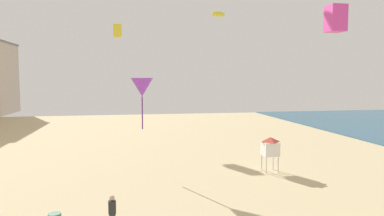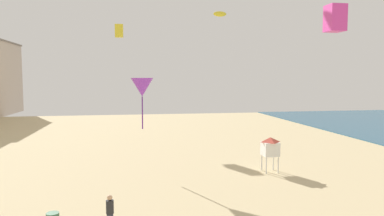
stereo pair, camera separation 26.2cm
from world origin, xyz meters
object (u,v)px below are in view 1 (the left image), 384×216
object	(u,v)px
kite_magenta_box	(336,18)
kite_flyer	(112,211)
kite_yellow_box	(117,31)
kite_purple_delta	(142,87)
kite_yellow_parafoil	(218,14)
lifeguard_stand	(270,147)

from	to	relation	value
kite_magenta_box	kite_flyer	bearing A→B (deg)	-166.23
kite_yellow_box	kite_purple_delta	bearing A→B (deg)	-83.57
kite_yellow_parafoil	kite_purple_delta	bearing A→B (deg)	-119.55
lifeguard_stand	kite_yellow_box	distance (m)	26.81
kite_magenta_box	kite_yellow_box	xyz separation A→B (m)	(-12.84, 27.08, 2.53)
kite_purple_delta	kite_magenta_box	bearing A→B (deg)	-36.01
kite_flyer	kite_yellow_box	xyz separation A→B (m)	(-0.36, 30.14, 11.82)
kite_yellow_parafoil	kite_magenta_box	bearing A→B (deg)	-89.85
lifeguard_stand	kite_flyer	bearing A→B (deg)	-132.56
lifeguard_stand	kite_magenta_box	size ratio (longest dim) A/B	1.70
kite_flyer	lifeguard_stand	bearing A→B (deg)	108.57
kite_flyer	kite_yellow_box	world-z (taller)	kite_yellow_box
lifeguard_stand	kite_yellow_parafoil	xyz separation A→B (m)	(1.49, 21.09, 13.24)
kite_yellow_parafoil	kite_yellow_box	distance (m)	13.00
lifeguard_stand	kite_magenta_box	bearing A→B (deg)	-63.87
kite_yellow_box	lifeguard_stand	bearing A→B (deg)	-62.57
kite_purple_delta	kite_yellow_box	distance (m)	20.54
kite_flyer	kite_magenta_box	distance (m)	15.85
kite_magenta_box	kite_purple_delta	world-z (taller)	kite_magenta_box
kite_flyer	kite_magenta_box	world-z (taller)	kite_magenta_box
lifeguard_stand	kite_purple_delta	world-z (taller)	kite_purple_delta
kite_flyer	kite_purple_delta	size ratio (longest dim) A/B	0.43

